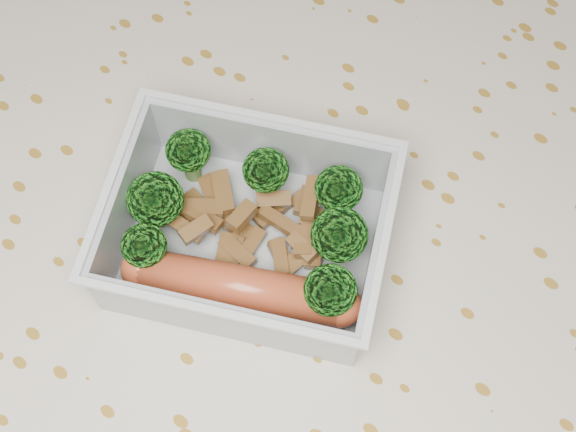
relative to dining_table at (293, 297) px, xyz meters
The scene contains 6 objects.
dining_table is the anchor object (origin of this frame).
tablecloth 0.05m from the dining_table, ahead, with size 1.46×0.96×0.19m.
lunch_container 0.11m from the dining_table, 144.62° to the right, with size 0.20×0.18×0.06m.
broccoli_florets 0.12m from the dining_table, 164.02° to the right, with size 0.15×0.13×0.04m.
meat_pile 0.11m from the dining_table, 165.09° to the right, with size 0.10×0.08×0.03m.
sausage 0.12m from the dining_table, 96.83° to the right, with size 0.13×0.08×0.03m.
Camera 1 is at (0.11, -0.15, 1.21)m, focal length 50.00 mm.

